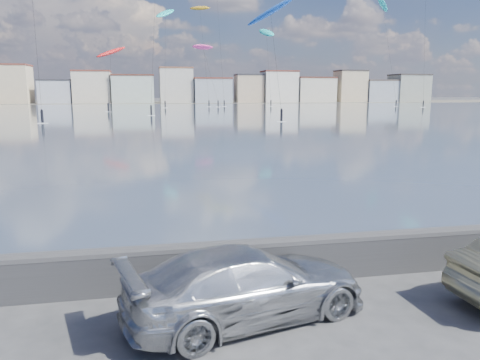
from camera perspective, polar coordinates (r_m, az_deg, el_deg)
ground at (r=8.56m, az=-1.42°, el=-19.99°), size 700.00×700.00×0.00m
bay_water at (r=98.86m, az=-10.63°, el=7.98°), size 500.00×177.00×0.00m
far_shore_strip at (r=207.30m, az=-11.06°, el=9.29°), size 500.00×60.00×0.00m
seawall at (r=10.72m, az=-3.95°, el=-10.01°), size 400.00×0.36×1.08m
far_buildings at (r=193.28m, az=-10.70°, el=11.00°), size 240.79×13.26×14.60m
car_silver at (r=9.28m, az=0.85°, el=-12.56°), size 5.20×3.14×1.41m
kitesurfer_4 at (r=123.41m, az=-15.45°, el=14.74°), size 8.62×19.18×16.21m
kitesurfer_5 at (r=148.70m, az=-9.10°, el=19.34°), size 7.61×19.86×29.78m
kitesurfer_7 at (r=85.31m, az=3.74°, el=19.70°), size 8.62×19.30×20.81m
kitesurfer_8 at (r=158.41m, az=3.24°, el=17.44°), size 4.68×17.57×25.73m
kitesurfer_9 at (r=150.97m, az=-4.54°, el=15.76°), size 8.51×16.43×19.02m
kitesurfer_13 at (r=165.56m, az=17.02°, el=19.60°), size 6.77×16.28×34.43m
kitesurfer_15 at (r=151.28m, az=-4.92°, el=19.97°), size 7.11×12.97×30.70m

